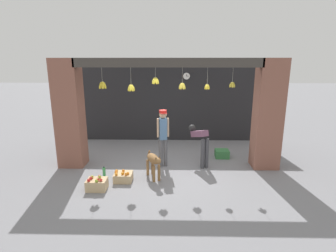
% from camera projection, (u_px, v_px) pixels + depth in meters
% --- Properties ---
extents(ground_plane, '(60.00, 60.00, 0.00)m').
position_uv_depth(ground_plane, '(168.00, 170.00, 7.32)').
color(ground_plane, gray).
extents(shop_back_wall, '(6.80, 0.12, 3.03)m').
position_uv_depth(shop_back_wall, '(169.00, 101.00, 9.76)').
color(shop_back_wall, '#232326').
rests_on(shop_back_wall, ground_plane).
extents(shop_pillar_left, '(0.70, 0.60, 3.03)m').
position_uv_depth(shop_pillar_left, '(70.00, 114.00, 7.30)').
color(shop_pillar_left, brown).
rests_on(shop_pillar_left, ground_plane).
extents(shop_pillar_right, '(0.70, 0.60, 3.03)m').
position_uv_depth(shop_pillar_right, '(268.00, 115.00, 7.18)').
color(shop_pillar_right, brown).
rests_on(shop_pillar_right, ground_plane).
extents(storefront_awning, '(4.90, 0.27, 0.88)m').
position_uv_depth(storefront_awning, '(167.00, 65.00, 6.75)').
color(storefront_awning, '#3D3833').
extents(dog, '(0.48, 0.79, 0.70)m').
position_uv_depth(dog, '(154.00, 161.00, 6.66)').
color(dog, olive).
rests_on(dog, ground_plane).
extents(shopkeeper, '(0.34, 0.28, 1.64)m').
position_uv_depth(shopkeeper, '(163.00, 134.00, 7.34)').
color(shopkeeper, '#56565B').
rests_on(shopkeeper, ground_plane).
extents(worker_stooping, '(0.54, 0.80, 1.11)m').
position_uv_depth(worker_stooping, '(200.00, 140.00, 7.48)').
color(worker_stooping, '#424247').
rests_on(worker_stooping, ground_plane).
extents(fruit_crate_oranges, '(0.45, 0.41, 0.28)m').
position_uv_depth(fruit_crate_oranges, '(123.00, 177.00, 6.60)').
color(fruit_crate_oranges, tan).
rests_on(fruit_crate_oranges, ground_plane).
extents(fruit_crate_apples, '(0.46, 0.37, 0.32)m').
position_uv_depth(fruit_crate_apples, '(97.00, 184.00, 6.15)').
color(fruit_crate_apples, tan).
rests_on(fruit_crate_apples, ground_plane).
extents(produce_box_green, '(0.42, 0.35, 0.25)m').
position_uv_depth(produce_box_green, '(222.00, 154.00, 8.21)').
color(produce_box_green, '#387A42').
rests_on(produce_box_green, ground_plane).
extents(water_bottle, '(0.08, 0.08, 0.29)m').
position_uv_depth(water_bottle, '(104.00, 172.00, 6.83)').
color(water_bottle, '#38934C').
rests_on(water_bottle, ground_plane).
extents(wall_clock, '(0.26, 0.03, 0.26)m').
position_uv_depth(wall_clock, '(187.00, 76.00, 9.46)').
color(wall_clock, black).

